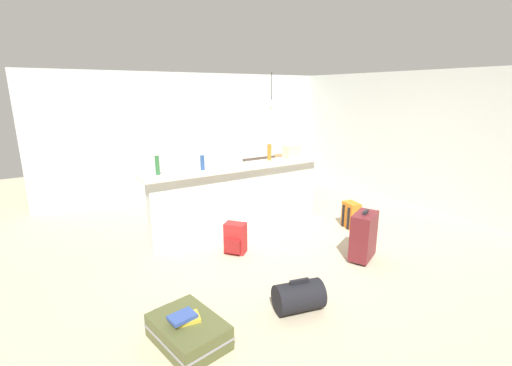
{
  "coord_description": "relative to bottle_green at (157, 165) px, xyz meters",
  "views": [
    {
      "loc": [
        -3.06,
        -4.07,
        2.14
      ],
      "look_at": [
        -0.27,
        0.36,
        0.77
      ],
      "focal_mm": 24.75,
      "sensor_mm": 36.0,
      "label": 1
    }
  ],
  "objects": [
    {
      "name": "duffel_bag_black",
      "position": [
        0.69,
        -2.16,
        -1.03
      ],
      "size": [
        0.54,
        0.4,
        0.34
      ],
      "color": "black",
      "rests_on": "ground_plane"
    },
    {
      "name": "backpack_orange",
      "position": [
        2.81,
        -0.87,
        -0.98
      ],
      "size": [
        0.29,
        0.31,
        0.42
      ],
      "color": "orange",
      "rests_on": "ground_plane"
    },
    {
      "name": "bottle_blue",
      "position": [
        0.62,
        -0.05,
        -0.02
      ],
      "size": [
        0.06,
        0.06,
        0.21
      ],
      "primitive_type": "cylinder",
      "color": "#284C89",
      "rests_on": "bar_countertop"
    },
    {
      "name": "suitcase_upright_maroon",
      "position": [
        2.1,
        -1.73,
        -0.85
      ],
      "size": [
        0.5,
        0.4,
        0.67
      ],
      "color": "maroon",
      "rests_on": "ground_plane"
    },
    {
      "name": "pendant_lamp",
      "position": [
        2.84,
        1.47,
        0.71
      ],
      "size": [
        0.34,
        0.34,
        0.72
      ],
      "color": "black"
    },
    {
      "name": "partition_half_wall",
      "position": [
        1.23,
        -0.04,
        -0.68
      ],
      "size": [
        2.8,
        0.2,
        1.01
      ],
      "primitive_type": "cube",
      "color": "silver",
      "rests_on": "ground_plane"
    },
    {
      "name": "dining_chair_near_partition",
      "position": [
        2.79,
        0.88,
        -0.67
      ],
      "size": [
        0.47,
        0.47,
        0.93
      ],
      "color": "#9E754C",
      "rests_on": "ground_plane"
    },
    {
      "name": "bottle_white",
      "position": [
        2.52,
        -0.07,
        0.01
      ],
      "size": [
        0.07,
        0.07,
        0.28
      ],
      "primitive_type": "cylinder",
      "color": "silver",
      "rests_on": "bar_countertop"
    },
    {
      "name": "dining_table",
      "position": [
        2.83,
        1.4,
        -0.54
      ],
      "size": [
        1.1,
        0.8,
        0.74
      ],
      "color": "#332319",
      "rests_on": "ground_plane"
    },
    {
      "name": "bottle_amber",
      "position": [
        1.82,
        0.04,
        0.0
      ],
      "size": [
        0.07,
        0.07,
        0.26
      ],
      "primitive_type": "cylinder",
      "color": "#9E661E",
      "rests_on": "bar_countertop"
    },
    {
      "name": "bar_countertop",
      "position": [
        1.23,
        -0.04,
        -0.15
      ],
      "size": [
        2.96,
        0.4,
        0.05
      ],
      "primitive_type": "cube",
      "color": "white",
      "rests_on": "partition_half_wall"
    },
    {
      "name": "suitcase_flat_olive",
      "position": [
        -0.42,
        -2.01,
        -1.07
      ],
      "size": [
        0.61,
        0.87,
        0.22
      ],
      "color": "#51562D",
      "rests_on": "ground_plane"
    },
    {
      "name": "book_stack",
      "position": [
        -0.45,
        -2.01,
        -0.93
      ],
      "size": [
        0.28,
        0.2,
        0.07
      ],
      "color": "gold",
      "rests_on": "suitcase_flat_olive"
    },
    {
      "name": "ground_plane",
      "position": [
        1.73,
        -0.5,
        -1.21
      ],
      "size": [
        13.0,
        13.0,
        0.05
      ],
      "primitive_type": "cube",
      "color": "#BCAD8E"
    },
    {
      "name": "bottle_clear",
      "position": [
        1.2,
        -0.11,
        -0.03
      ],
      "size": [
        0.08,
        0.08,
        0.2
      ],
      "primitive_type": "cylinder",
      "color": "silver",
      "rests_on": "bar_countertop"
    },
    {
      "name": "wall_back",
      "position": [
        1.73,
        2.55,
        0.07
      ],
      "size": [
        6.6,
        0.1,
        2.5
      ],
      "primitive_type": "cube",
      "color": "silver",
      "rests_on": "ground_plane"
    },
    {
      "name": "backpack_red",
      "position": [
        0.79,
        -0.68,
        -0.98
      ],
      "size": [
        0.34,
        0.34,
        0.42
      ],
      "color": "red",
      "rests_on": "ground_plane"
    },
    {
      "name": "wall_right",
      "position": [
        4.78,
        -0.2,
        0.07
      ],
      "size": [
        0.1,
        6.0,
        2.5
      ],
      "primitive_type": "cube",
      "color": "silver",
      "rests_on": "ground_plane"
    },
    {
      "name": "grocery_bag",
      "position": [
        2.22,
        -0.03,
        -0.02
      ],
      "size": [
        0.26,
        0.18,
        0.22
      ],
      "primitive_type": "cube",
      "color": "beige",
      "rests_on": "bar_countertop"
    },
    {
      "name": "bottle_green",
      "position": [
        0.0,
        0.0,
        0.0
      ],
      "size": [
        0.06,
        0.06,
        0.26
      ],
      "primitive_type": "cylinder",
      "color": "#2D6B38",
      "rests_on": "bar_countertop"
    }
  ]
}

